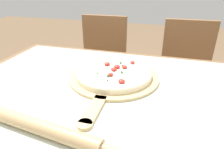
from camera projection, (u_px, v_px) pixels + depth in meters
name	position (u px, v px, depth m)	size (l,w,h in m)	color
dining_table	(116.00, 112.00, 0.86)	(1.38, 0.91, 0.77)	brown
towel_cloth	(116.00, 90.00, 0.81)	(1.30, 0.83, 0.00)	silver
pizza_peel	(113.00, 78.00, 0.89)	(0.40, 0.57, 0.01)	tan
pizza	(114.00, 73.00, 0.89)	(0.34, 0.34, 0.03)	beige
rolling_pin	(44.00, 128.00, 0.57)	(0.45, 0.09, 0.04)	tan
chair_left	(102.00, 62.00, 1.72)	(0.41, 0.41, 0.90)	brown
chair_right	(185.00, 71.00, 1.55)	(0.41, 0.41, 0.90)	brown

